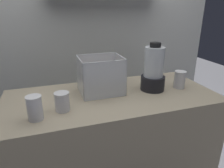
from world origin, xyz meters
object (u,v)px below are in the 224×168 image
blender_pitcher (153,71)px  juice_cup_mango_left (62,103)px  juice_cup_pomegranate_far_left (35,109)px  juice_cup_pomegranate_middle (180,81)px  carrot_display_bin (101,82)px

blender_pitcher → juice_cup_mango_left: blender_pitcher is taller
juice_cup_mango_left → juice_cup_pomegranate_far_left: bearing=-158.2°
juice_cup_pomegranate_middle → carrot_display_bin: bearing=170.0°
juice_cup_mango_left → juice_cup_pomegranate_middle: bearing=6.4°
carrot_display_bin → juice_cup_pomegranate_far_left: bearing=-149.3°
juice_cup_pomegranate_far_left → juice_cup_mango_left: (0.14, 0.06, -0.01)m
carrot_display_bin → blender_pitcher: blender_pitcher is taller
juice_cup_pomegranate_far_left → juice_cup_mango_left: 0.15m
blender_pitcher → juice_cup_mango_left: size_ratio=3.04×
carrot_display_bin → juice_cup_pomegranate_middle: size_ratio=2.29×
juice_cup_mango_left → juice_cup_pomegranate_middle: 0.85m
juice_cup_mango_left → carrot_display_bin: bearing=34.7°
juice_cup_pomegranate_far_left → juice_cup_pomegranate_middle: (0.98, 0.15, -0.01)m
carrot_display_bin → juice_cup_pomegranate_middle: (0.56, -0.10, -0.02)m
blender_pitcher → juice_cup_mango_left: bearing=-169.0°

